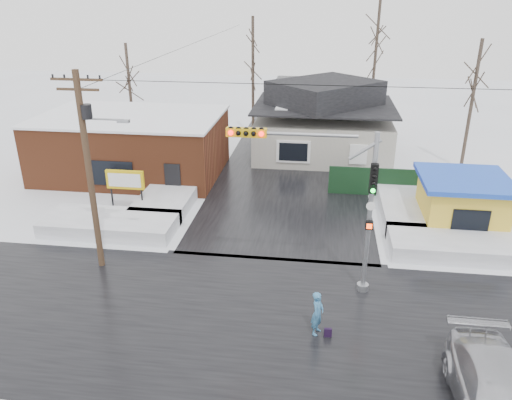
# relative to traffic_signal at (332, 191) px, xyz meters

# --- Properties ---
(ground) EXTENTS (120.00, 120.00, 0.00)m
(ground) POSITION_rel_traffic_signal_xyz_m (-2.43, -2.97, -4.54)
(ground) COLOR white
(ground) RESTS_ON ground
(road_ns) EXTENTS (10.00, 120.00, 0.02)m
(road_ns) POSITION_rel_traffic_signal_xyz_m (-2.43, -2.97, -4.53)
(road_ns) COLOR black
(road_ns) RESTS_ON ground
(road_ew) EXTENTS (120.00, 10.00, 0.02)m
(road_ew) POSITION_rel_traffic_signal_xyz_m (-2.43, -2.97, -4.53)
(road_ew) COLOR black
(road_ew) RESTS_ON ground
(snowbank_nw) EXTENTS (7.00, 3.00, 0.80)m
(snowbank_nw) POSITION_rel_traffic_signal_xyz_m (-11.43, 4.03, -4.14)
(snowbank_nw) COLOR white
(snowbank_nw) RESTS_ON ground
(snowbank_ne) EXTENTS (7.00, 3.00, 0.80)m
(snowbank_ne) POSITION_rel_traffic_signal_xyz_m (6.57, 4.03, -4.14)
(snowbank_ne) COLOR white
(snowbank_ne) RESTS_ON ground
(snowbank_nside_w) EXTENTS (3.00, 8.00, 0.80)m
(snowbank_nside_w) POSITION_rel_traffic_signal_xyz_m (-9.43, 9.03, -4.14)
(snowbank_nside_w) COLOR white
(snowbank_nside_w) RESTS_ON ground
(snowbank_nside_e) EXTENTS (3.00, 8.00, 0.80)m
(snowbank_nside_e) POSITION_rel_traffic_signal_xyz_m (4.57, 9.03, -4.14)
(snowbank_nside_e) COLOR white
(snowbank_nside_e) RESTS_ON ground
(traffic_signal) EXTENTS (6.05, 0.68, 7.00)m
(traffic_signal) POSITION_rel_traffic_signal_xyz_m (0.00, 0.00, 0.00)
(traffic_signal) COLOR gray
(traffic_signal) RESTS_ON ground
(utility_pole) EXTENTS (3.15, 0.44, 9.00)m
(utility_pole) POSITION_rel_traffic_signal_xyz_m (-10.36, 0.53, 0.57)
(utility_pole) COLOR #382619
(utility_pole) RESTS_ON ground
(brick_building) EXTENTS (12.20, 8.20, 4.12)m
(brick_building) POSITION_rel_traffic_signal_xyz_m (-13.43, 13.03, -2.46)
(brick_building) COLOR brown
(brick_building) RESTS_ON ground
(marquee_sign) EXTENTS (2.20, 0.21, 2.55)m
(marquee_sign) POSITION_rel_traffic_signal_xyz_m (-11.43, 6.53, -2.62)
(marquee_sign) COLOR black
(marquee_sign) RESTS_ON ground
(house) EXTENTS (10.40, 8.40, 5.76)m
(house) POSITION_rel_traffic_signal_xyz_m (-0.43, 19.03, -1.92)
(house) COLOR #AFA99E
(house) RESTS_ON ground
(kiosk) EXTENTS (4.60, 4.60, 2.88)m
(kiosk) POSITION_rel_traffic_signal_xyz_m (7.07, 7.03, -3.08)
(kiosk) COLOR yellow
(kiosk) RESTS_ON ground
(fence) EXTENTS (8.00, 0.12, 1.80)m
(fence) POSITION_rel_traffic_signal_xyz_m (4.07, 11.03, -3.64)
(fence) COLOR black
(fence) RESTS_ON ground
(tree_far_left) EXTENTS (3.00, 3.00, 10.00)m
(tree_far_left) POSITION_rel_traffic_signal_xyz_m (-6.43, 23.03, 3.41)
(tree_far_left) COLOR #332821
(tree_far_left) RESTS_ON ground
(tree_far_mid) EXTENTS (3.00, 3.00, 12.00)m
(tree_far_mid) POSITION_rel_traffic_signal_xyz_m (3.57, 25.03, 5.00)
(tree_far_mid) COLOR #332821
(tree_far_mid) RESTS_ON ground
(tree_far_right) EXTENTS (3.00, 3.00, 9.00)m
(tree_far_right) POSITION_rel_traffic_signal_xyz_m (9.57, 17.03, 2.62)
(tree_far_right) COLOR #332821
(tree_far_right) RESTS_ON ground
(tree_far_west) EXTENTS (3.00, 3.00, 8.00)m
(tree_far_west) POSITION_rel_traffic_signal_xyz_m (-16.43, 21.03, 1.82)
(tree_far_west) COLOR #332821
(tree_far_west) RESTS_ON ground
(pedestrian) EXTENTS (0.61, 0.75, 1.76)m
(pedestrian) POSITION_rel_traffic_signal_xyz_m (-0.33, -3.16, -3.66)
(pedestrian) COLOR teal
(pedestrian) RESTS_ON ground
(car) EXTENTS (2.40, 5.83, 1.69)m
(car) POSITION_rel_traffic_signal_xyz_m (5.05, -6.60, -3.70)
(car) COLOR #B7B8BF
(car) RESTS_ON ground
(shopping_bag) EXTENTS (0.29, 0.16, 0.35)m
(shopping_bag) POSITION_rel_traffic_signal_xyz_m (0.10, -3.34, -4.36)
(shopping_bag) COLOR black
(shopping_bag) RESTS_ON ground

